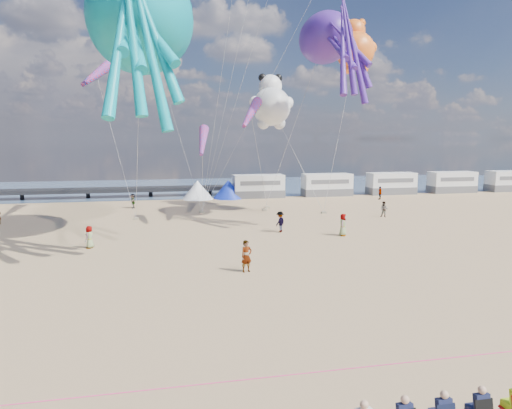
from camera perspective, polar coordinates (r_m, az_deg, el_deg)
name	(u,v)px	position (r m, az deg, el deg)	size (l,w,h in m)	color
ground	(311,313)	(20.97, 6.89, -13.35)	(120.00, 120.00, 0.00)	tan
water	(203,187)	(74.14, -6.63, 2.23)	(120.00, 120.00, 0.00)	#3D5675
motorhome_0	(258,186)	(60.07, 0.31, 2.30)	(6.60, 2.50, 3.00)	silver
motorhome_1	(327,185)	(62.70, 8.85, 2.46)	(6.60, 2.50, 3.00)	silver
motorhome_2	(391,183)	(66.60, 16.54, 2.55)	(6.60, 2.50, 3.00)	silver
motorhome_3	(452,182)	(71.55, 23.28, 2.59)	(6.60, 2.50, 3.00)	silver
motorhome_4	(509,181)	(77.36, 29.08, 2.59)	(6.60, 2.50, 3.00)	silver
tent_white	(198,190)	(58.99, -7.32, 1.84)	(4.00, 4.00, 2.40)	white
tent_blue	(228,189)	(59.41, -3.47, 1.93)	(4.00, 4.00, 2.40)	#1933CC
rope_line	(358,368)	(16.72, 12.61, -19.28)	(0.03, 0.03, 34.00)	#F2338C
standing_person	(246,256)	(26.62, -1.20, -6.47)	(0.68, 0.45, 1.87)	tan
beachgoer_0	(343,225)	(37.03, 10.82, -2.50)	(0.65, 0.43, 1.79)	#7F6659
beachgoer_1	(384,209)	(46.73, 15.71, -0.59)	(0.77, 0.50, 1.57)	#7F6659
beachgoer_2	(280,222)	(37.83, 3.02, -2.18)	(0.85, 0.66, 1.74)	#7F6659
beachgoer_3	(380,193)	(60.34, 15.23, 1.41)	(1.08, 0.62, 1.67)	#7F6659
beachgoer_4	(133,201)	(52.79, -15.14, 0.45)	(0.95, 0.40, 1.62)	#7F6659
beachgoer_6	(90,237)	(34.38, -20.09, -3.85)	(0.58, 0.38, 1.60)	#7F6659
sandbag_a	(136,219)	(45.09, -14.77, -1.73)	(0.50, 0.35, 0.22)	gray
sandbag_b	(264,210)	(49.04, 1.07, -0.67)	(0.50, 0.35, 0.22)	gray
sandbag_c	(324,213)	(47.74, 8.45, -1.00)	(0.50, 0.35, 0.22)	gray
sandbag_d	(267,208)	(50.66, 1.40, -0.39)	(0.50, 0.35, 0.22)	gray
sandbag_e	(202,212)	(48.03, -6.76, -0.92)	(0.50, 0.35, 0.22)	gray
kite_octopus_teal	(141,20)	(36.59, -14.23, 21.45)	(5.35, 12.48, 14.26)	#0897A3
kite_octopus_purple	(325,38)	(44.15, 8.63, 19.88)	(4.12, 9.60, 10.98)	#49218C
kite_panda	(272,107)	(50.43, 1.95, 12.13)	(5.01, 4.72, 7.08)	white
kite_teddy_orange	(355,51)	(46.89, 12.30, 18.22)	(4.42, 4.16, 6.24)	orange
windsock_left	(96,75)	(47.03, -19.33, 15.08)	(1.10, 7.83, 7.83)	red
windsock_mid	(251,113)	(42.37, -0.64, 11.33)	(1.00, 5.86, 5.86)	red
windsock_right	(203,141)	(41.02, -6.67, 7.88)	(0.90, 4.74, 4.74)	red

